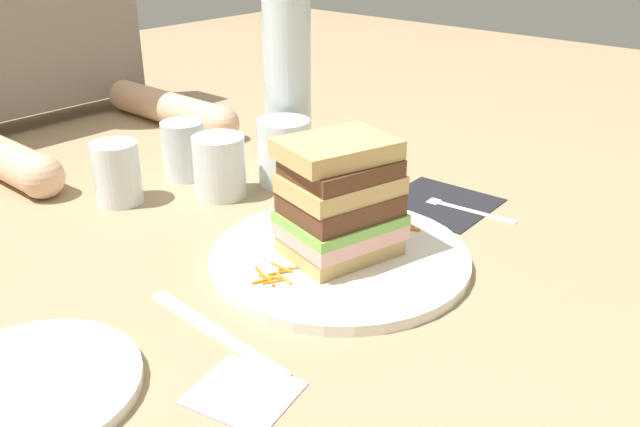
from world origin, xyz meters
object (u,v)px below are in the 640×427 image
Objects in this scene: empty_tumbler_1 at (220,166)px; sandwich at (340,200)px; main_plate at (340,257)px; juice_glass at (284,157)px; water_bottle at (287,74)px; napkin_dark at (439,202)px; side_plate at (28,387)px; empty_tumbler_2 at (184,150)px; knife at (219,334)px; empty_tumbler_0 at (117,173)px; fork at (454,204)px; napkin_pink at (243,392)px.

sandwich is at bearing -99.24° from empty_tumbler_1.
sandwich is at bearing 101.11° from main_plate.
water_bottle reaches higher than juice_glass.
water_bottle is at bearing 94.24° from napkin_dark.
empty_tumbler_2 is at bearing 36.21° from side_plate.
side_plate is at bearing 160.49° from knife.
empty_tumbler_0 is (-0.28, 0.34, 0.04)m from napkin_dark.
fork is 1.98× the size of napkin_pink.
napkin_pink is (-0.23, -0.08, -0.01)m from main_plate.
empty_tumbler_1 reaches higher than empty_tumbler_0.
side_plate is at bearing 171.51° from main_plate.
water_bottle is at bearing 53.54° from main_plate.
water_bottle is 3.69× the size of napkin_pink.
fork is 0.25m from juice_glass.
juice_glass is (-0.09, 0.23, 0.04)m from fork.
fork reaches higher than napkin_dark.
water_bottle is (0.07, 0.05, 0.10)m from juice_glass.
main_plate is 0.24m from napkin_pink.
empty_tumbler_2 is 0.46× the size of side_plate.
main_plate is 0.19m from knife.
napkin_pink is (-0.43, -0.35, -0.14)m from water_bottle.
fork reaches higher than napkin_pink.
napkin_dark is 0.23m from juice_glass.
water_bottle is at bearing 35.46° from knife.
sandwich is at bearing -121.76° from juice_glass.
sandwich is at bearing 1.85° from knife.
empty_tumbler_1 is at bearing 48.48° from knife.
juice_glass is at bearing 39.68° from napkin_pink.
empty_tumbler_2 is (0.12, 0.01, 0.00)m from empty_tumbler_0.
juice_glass is at bearing 34.64° from knife.
knife is at bearing -178.41° from main_plate.
empty_tumbler_2 reaches higher than napkin_dark.
knife is 0.42m from empty_tumbler_2.
side_plate is (-0.55, -0.22, -0.14)m from water_bottle.
sandwich reaches higher than main_plate.
napkin_dark is 0.38m from empty_tumbler_2.
sandwich is 0.75× the size of side_plate.
empty_tumbler_1 is at bearing -96.84° from empty_tumbler_2.
main_plate is 0.25m from juice_glass.
napkin_dark is 0.73× the size of side_plate.
fork is at bearing 8.36° from napkin_pink.
empty_tumbler_1 is 1.01× the size of empty_tumbler_2.
napkin_pink is at bearing -123.21° from empty_tumbler_2.
fork is 1.92× the size of empty_tumbler_1.
napkin_dark is 0.83× the size of fork.
juice_glass is 0.15m from empty_tumbler_2.
knife is 2.09× the size of juice_glass.
napkin_dark is 0.57m from side_plate.
fork is 0.57m from side_plate.
juice_glass is 0.51m from side_plate.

